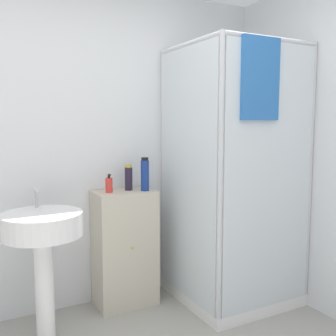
{
  "coord_description": "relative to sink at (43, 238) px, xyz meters",
  "views": [
    {
      "loc": [
        -0.71,
        -1.31,
        1.45
      ],
      "look_at": [
        0.6,
        1.16,
        1.12
      ],
      "focal_mm": 42.0,
      "sensor_mm": 36.0,
      "label": 1
    }
  ],
  "objects": [
    {
      "name": "wall_back",
      "position": [
        0.27,
        0.44,
        0.55
      ],
      "size": [
        6.4,
        0.06,
        2.5
      ],
      "primitive_type": "cube",
      "color": "silver",
      "rests_on": "ground_plane"
    },
    {
      "name": "shower_enclosure",
      "position": [
        1.44,
        -0.1,
        -0.14
      ],
      "size": [
        0.87,
        0.9,
        2.04
      ],
      "color": "white",
      "rests_on": "ground_plane"
    },
    {
      "name": "shampoo_bottle_blue",
      "position": [
        0.82,
        0.19,
        0.34
      ],
      "size": [
        0.06,
        0.06,
        0.26
      ],
      "color": "navy",
      "rests_on": "vanity_cabinet"
    },
    {
      "name": "soap_dispenser",
      "position": [
        0.54,
        0.25,
        0.27
      ],
      "size": [
        0.05,
        0.06,
        0.14
      ],
      "color": "red",
      "rests_on": "vanity_cabinet"
    },
    {
      "name": "shampoo_bottle_tall_black",
      "position": [
        0.72,
        0.28,
        0.31
      ],
      "size": [
        0.06,
        0.06,
        0.2
      ],
      "color": "#281E33",
      "rests_on": "vanity_cabinet"
    },
    {
      "name": "sink",
      "position": [
        0.0,
        0.0,
        0.0
      ],
      "size": [
        0.52,
        0.52,
        1.0
      ],
      "color": "white",
      "rests_on": "ground_plane"
    },
    {
      "name": "vanity_cabinet",
      "position": [
        0.67,
        0.26,
        -0.24
      ],
      "size": [
        0.47,
        0.32,
        0.92
      ],
      "color": "beige",
      "rests_on": "ground_plane"
    }
  ]
}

